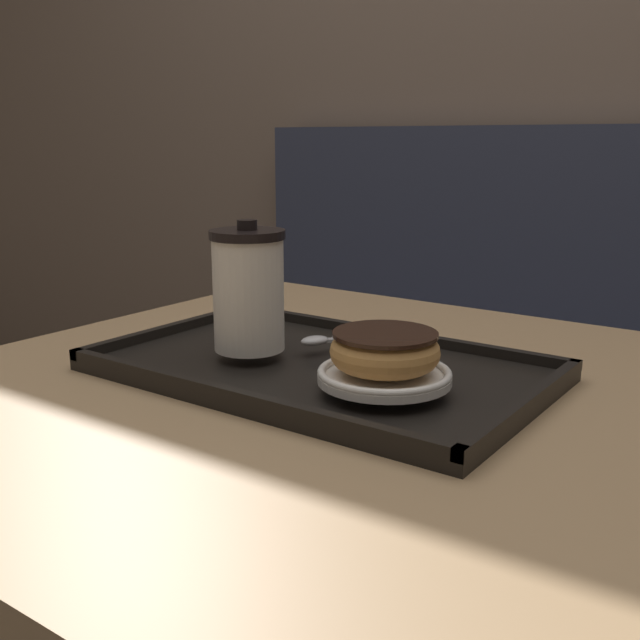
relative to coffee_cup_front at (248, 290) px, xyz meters
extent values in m
cube|color=#7A6656|center=(0.08, 1.11, 0.39)|extent=(8.00, 0.05, 2.40)
cube|color=#33384C|center=(0.00, 0.85, -0.58)|extent=(1.51, 0.44, 0.45)
cube|color=#33384C|center=(0.00, 1.03, -0.08)|extent=(1.51, 0.08, 0.55)
cube|color=tan|center=(0.08, 0.01, -0.11)|extent=(0.81, 0.87, 0.03)
cube|color=black|center=(0.08, 0.03, -0.09)|extent=(0.49, 0.30, 0.01)
cube|color=black|center=(0.08, -0.12, -0.08)|extent=(0.49, 0.01, 0.01)
cube|color=black|center=(0.08, 0.17, -0.08)|extent=(0.49, 0.01, 0.01)
cube|color=black|center=(-0.16, 0.03, -0.08)|extent=(0.01, 0.30, 0.01)
cube|color=black|center=(0.32, 0.03, -0.08)|extent=(0.01, 0.30, 0.01)
cylinder|color=white|center=(0.00, 0.00, -0.01)|extent=(0.08, 0.08, 0.13)
cylinder|color=black|center=(0.00, 0.00, 0.06)|extent=(0.08, 0.08, 0.01)
cylinder|color=black|center=(0.00, 0.00, 0.07)|extent=(0.02, 0.02, 0.01)
cylinder|color=white|center=(0.19, -0.01, -0.07)|extent=(0.13, 0.13, 0.01)
torus|color=white|center=(0.19, -0.01, -0.06)|extent=(0.13, 0.13, 0.01)
torus|color=tan|center=(0.19, -0.01, -0.04)|extent=(0.11, 0.11, 0.03)
cylinder|color=black|center=(0.19, -0.01, -0.02)|extent=(0.10, 0.10, 0.00)
ellipsoid|color=silver|center=(0.05, 0.06, -0.06)|extent=(0.03, 0.04, 0.01)
cube|color=silver|center=(0.08, 0.13, -0.07)|extent=(0.06, 0.11, 0.00)
camera|label=1|loc=(0.55, -0.63, 0.17)|focal=42.00mm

